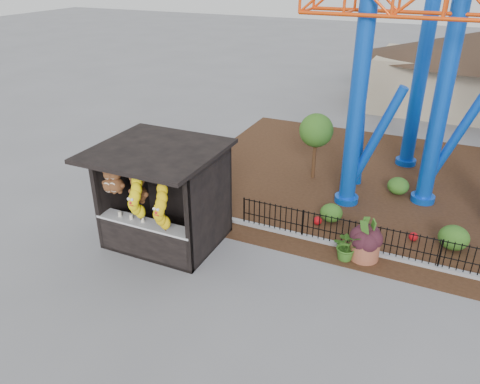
% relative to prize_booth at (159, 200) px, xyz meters
% --- Properties ---
extents(ground, '(120.00, 120.00, 0.00)m').
position_rel_prize_booth_xyz_m(ground, '(3.00, -0.90, -1.54)').
color(ground, slate).
rests_on(ground, ground).
extents(mulch_bed, '(18.00, 12.00, 0.02)m').
position_rel_prize_booth_xyz_m(mulch_bed, '(7.00, 7.10, -1.53)').
color(mulch_bed, '#331E11').
rests_on(mulch_bed, ground).
extents(curb, '(18.00, 0.18, 0.12)m').
position_rel_prize_booth_xyz_m(curb, '(7.00, 2.10, -1.48)').
color(curb, gray).
rests_on(curb, ground).
extents(prize_booth, '(3.50, 3.40, 3.12)m').
position_rel_prize_booth_xyz_m(prize_booth, '(0.00, 0.00, 0.00)').
color(prize_booth, black).
rests_on(prize_booth, ground).
extents(picket_fence, '(12.20, 0.06, 1.00)m').
position_rel_prize_booth_xyz_m(picket_fence, '(7.90, 2.10, -1.04)').
color(picket_fence, black).
rests_on(picket_fence, ground).
extents(terracotta_planter, '(0.87, 0.87, 0.58)m').
position_rel_prize_booth_xyz_m(terracotta_planter, '(5.79, 1.80, -1.25)').
color(terracotta_planter, brown).
rests_on(terracotta_planter, ground).
extents(planter_foliage, '(0.70, 0.70, 0.64)m').
position_rel_prize_booth_xyz_m(planter_foliage, '(5.79, 1.80, -0.64)').
color(planter_foliage, black).
rests_on(planter_foliage, terracotta_planter).
extents(potted_plant, '(0.97, 0.89, 0.92)m').
position_rel_prize_booth_xyz_m(potted_plant, '(5.33, 1.54, -1.08)').
color(potted_plant, '#1B4D16').
rests_on(potted_plant, ground).
extents(landscaping, '(7.91, 3.98, 0.72)m').
position_rel_prize_booth_xyz_m(landscaping, '(7.58, 4.46, -1.22)').
color(landscaping, '#2C5719').
rests_on(landscaping, mulch_bed).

